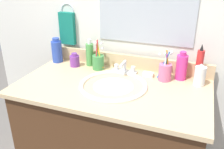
# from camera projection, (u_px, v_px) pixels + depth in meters

# --- Properties ---
(vanity_cabinet) EXTENTS (1.04, 0.55, 0.82)m
(vanity_cabinet) POSITION_uv_depth(u_px,v_px,m) (112.00, 146.00, 1.57)
(vanity_cabinet) COLOR #4C2D19
(vanity_cabinet) RESTS_ON ground_plane
(countertop) EXTENTS (1.08, 0.59, 0.02)m
(countertop) POSITION_uv_depth(u_px,v_px,m) (111.00, 88.00, 1.39)
(countertop) COLOR #D1B284
(countertop) RESTS_ON vanity_cabinet
(backsplash) EXTENTS (1.08, 0.02, 0.09)m
(backsplash) POSITION_uv_depth(u_px,v_px,m) (127.00, 61.00, 1.61)
(backsplash) COLOR #D1B284
(backsplash) RESTS_ON countertop
(back_wall) EXTENTS (2.18, 0.04, 1.30)m
(back_wall) POSITION_uv_depth(u_px,v_px,m) (128.00, 89.00, 1.76)
(back_wall) COLOR silver
(back_wall) RESTS_ON ground_plane
(towel_ring) EXTENTS (0.10, 0.01, 0.10)m
(towel_ring) POSITION_uv_depth(u_px,v_px,m) (67.00, 10.00, 1.67)
(towel_ring) COLOR silver
(hand_towel) EXTENTS (0.11, 0.04, 0.22)m
(hand_towel) POSITION_uv_depth(u_px,v_px,m) (67.00, 28.00, 1.70)
(hand_towel) COLOR #147260
(sink_basin) EXTENTS (0.39, 0.39, 0.11)m
(sink_basin) POSITION_uv_depth(u_px,v_px,m) (114.00, 90.00, 1.40)
(sink_basin) COLOR white
(sink_basin) RESTS_ON countertop
(faucet) EXTENTS (0.16, 0.10, 0.08)m
(faucet) POSITION_uv_depth(u_px,v_px,m) (124.00, 69.00, 1.54)
(faucet) COLOR silver
(faucet) RESTS_ON countertop
(bottle_soap_pink) EXTENTS (0.07, 0.07, 0.17)m
(bottle_soap_pink) POSITION_uv_depth(u_px,v_px,m) (182.00, 67.00, 1.44)
(bottle_soap_pink) COLOR #D8338C
(bottle_soap_pink) RESTS_ON countertop
(bottle_lotion_white) EXTENTS (0.06, 0.06, 0.13)m
(bottle_lotion_white) POSITION_uv_depth(u_px,v_px,m) (200.00, 75.00, 1.37)
(bottle_lotion_white) COLOR white
(bottle_lotion_white) RESTS_ON countertop
(bottle_cream_purple) EXTENTS (0.06, 0.06, 0.09)m
(bottle_cream_purple) POSITION_uv_depth(u_px,v_px,m) (75.00, 60.00, 1.64)
(bottle_cream_purple) COLOR #7A3899
(bottle_cream_purple) RESTS_ON countertop
(bottle_toner_green) EXTENTS (0.05, 0.05, 0.18)m
(bottle_toner_green) POSITION_uv_depth(u_px,v_px,m) (90.00, 54.00, 1.64)
(bottle_toner_green) COLOR #4C9E4C
(bottle_toner_green) RESTS_ON countertop
(bottle_spray_red) EXTENTS (0.04, 0.04, 0.22)m
(bottle_spray_red) POSITION_uv_depth(u_px,v_px,m) (199.00, 65.00, 1.42)
(bottle_spray_red) COLOR red
(bottle_spray_red) RESTS_ON countertop
(bottle_shampoo_blue) EXTENTS (0.07, 0.07, 0.17)m
(bottle_shampoo_blue) POSITION_uv_depth(u_px,v_px,m) (57.00, 51.00, 1.70)
(bottle_shampoo_blue) COLOR #2D4CB2
(bottle_shampoo_blue) RESTS_ON countertop
(cup_green) EXTENTS (0.08, 0.08, 0.20)m
(cup_green) POSITION_uv_depth(u_px,v_px,m) (98.00, 61.00, 1.59)
(cup_green) COLOR #3F8C47
(cup_green) RESTS_ON countertop
(cup_pink) EXTENTS (0.08, 0.09, 0.19)m
(cup_pink) POSITION_uv_depth(u_px,v_px,m) (165.00, 71.00, 1.43)
(cup_pink) COLOR #D16693
(cup_pink) RESTS_ON countertop
(soap_bar) EXTENTS (0.06, 0.04, 0.02)m
(soap_bar) POSITION_uv_depth(u_px,v_px,m) (148.00, 74.00, 1.50)
(soap_bar) COLOR white
(soap_bar) RESTS_ON countertop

